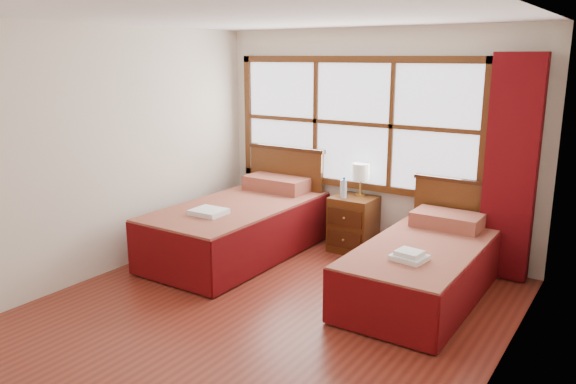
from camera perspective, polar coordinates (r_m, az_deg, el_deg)
The scene contains 15 objects.
floor at distance 5.21m, azimuth -2.73°, elevation -12.31°, with size 4.50×4.50×0.00m, color maroon.
ceiling at distance 4.69m, azimuth -3.11°, elevation 17.55°, with size 4.50×4.50×0.00m, color white.
wall_back at distance 6.70m, azimuth 8.58°, elevation 5.11°, with size 4.00×4.00×0.00m, color silver.
wall_left at distance 6.16m, azimuth -18.12°, elevation 3.84°, with size 4.50×4.50×0.00m, color silver.
wall_right at distance 3.97m, azimuth 21.07°, elevation -1.56°, with size 4.50×4.50×0.00m, color silver.
window at distance 6.75m, azimuth 6.56°, elevation 6.95°, with size 3.16×0.06×1.56m.
curtain at distance 6.10m, azimuth 21.71°, elevation 2.20°, with size 0.50×0.16×2.30m, color #62090E.
bed_left at distance 6.62m, azimuth -4.72°, elevation -3.33°, with size 1.18×2.29×1.15m.
bed_right at distance 5.61m, azimuth 13.60°, elevation -7.35°, with size 1.03×2.05×1.00m.
nightstand at distance 6.73m, azimuth 6.63°, elevation -3.25°, with size 0.50×0.49×0.66m.
towels_left at distance 6.11m, azimuth -8.05°, elevation -2.01°, with size 0.36×0.32×0.05m.
towels_right at distance 5.07m, azimuth 12.22°, elevation -6.37°, with size 0.32×0.29×0.09m.
lamp at distance 6.65m, azimuth 7.41°, elevation 1.92°, with size 0.20×0.20×0.39m.
bottle_near at distance 6.62m, azimuth 5.57°, elevation 0.38°, with size 0.06×0.06×0.22m.
bottle_far at distance 6.56m, azimuth 5.71°, elevation 0.36°, with size 0.07×0.07×0.25m.
Camera 1 is at (2.78, -3.77, 2.28)m, focal length 35.00 mm.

